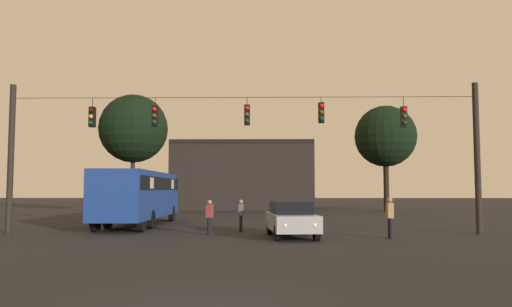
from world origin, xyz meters
The scene contains 10 objects.
ground_plane centered at (0.00, 24.50, 0.00)m, with size 168.00×168.00×0.00m, color black.
overhead_signal_span centered at (0.02, 14.68, 4.16)m, with size 22.05×0.44×7.00m.
city_bus centered at (-6.01, 19.65, 1.87)m, with size 2.65×11.03×3.00m.
car_near_right centered at (2.20, 13.02, 0.80)m, with size 2.22×4.47×1.52m.
pedestrian_crossing_left centered at (6.28, 12.52, 0.97)m, with size 0.25×0.37×1.71m.
pedestrian_crossing_center centered at (-1.41, 13.95, 0.88)m, with size 0.31×0.40×1.57m.
pedestrian_crossing_right centered at (-0.09, 15.75, 0.86)m, with size 0.27×0.38×1.54m.
corner_building centered at (-1.22, 45.80, 3.43)m, with size 14.05×13.21×6.86m.
tree_left_silhouette centered at (12.14, 37.28, 6.88)m, with size 5.62×5.62×9.72m.
tree_behind_building centered at (-9.52, 31.14, 6.90)m, with size 5.48×5.48×9.66m.
Camera 1 is at (1.10, -8.41, 2.05)m, focal length 34.92 mm.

